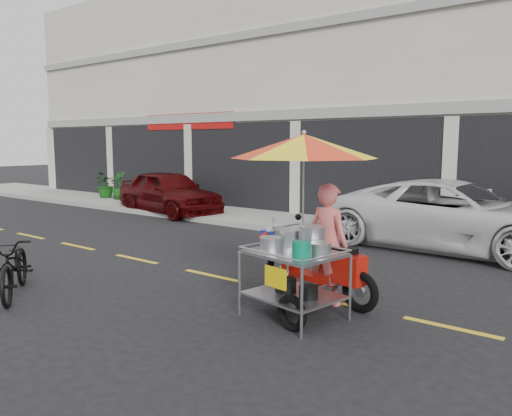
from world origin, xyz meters
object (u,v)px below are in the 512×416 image
Objects in this scene: white_pickup at (454,215)px; food_vendor_rig at (311,199)px; maroon_sedan at (169,192)px; near_bicycle at (15,265)px.

food_vendor_rig is (-0.37, -5.24, 0.79)m from white_pickup.
white_pickup is 2.19× the size of food_vendor_rig.
maroon_sedan reaches higher than near_bicycle.
white_pickup is at bearing 96.38° from food_vendor_rig.
maroon_sedan is at bearing 68.89° from near_bicycle.
white_pickup is at bearing -80.72° from maroon_sedan.
near_bicycle is at bearing -141.35° from food_vendor_rig.
maroon_sedan is at bearing 158.51° from food_vendor_rig.
white_pickup is (8.79, 0.00, 0.04)m from maroon_sedan.
near_bicycle is 4.48m from food_vendor_rig.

